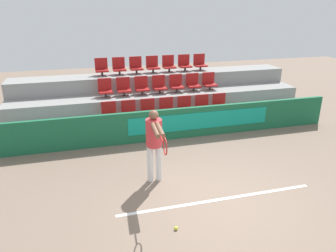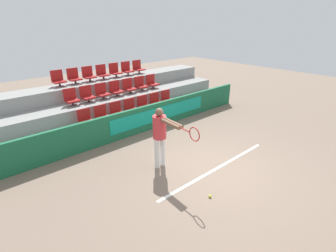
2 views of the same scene
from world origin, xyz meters
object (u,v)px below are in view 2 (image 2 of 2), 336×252
stadium_chair_4 (144,104)px  stadium_chair_19 (127,69)px  stadium_chair_12 (141,84)px  stadium_chair_13 (152,82)px  stadium_chair_14 (58,79)px  tennis_ball (210,196)px  stadium_chair_1 (102,115)px  stadium_chair_9 (102,92)px  stadium_chair_10 (116,89)px  stadium_chair_16 (89,75)px  stadium_chair_7 (71,98)px  stadium_chair_3 (131,107)px  stadium_chair_15 (74,77)px  stadium_chair_11 (129,87)px  stadium_chair_8 (87,95)px  stadium_chair_17 (102,73)px  stadium_chair_20 (138,68)px  stadium_chair_6 (167,98)px  stadium_chair_5 (156,101)px  tennis_player (161,132)px  stadium_chair_18 (115,71)px  stadium_chair_2 (117,111)px  stadium_chair_0 (86,119)px

stadium_chair_4 → stadium_chair_19: size_ratio=1.00×
stadium_chair_12 → stadium_chair_13: bearing=0.0°
stadium_chair_14 → tennis_ball: stadium_chair_14 is taller
stadium_chair_1 → stadium_chair_12: stadium_chair_12 is taller
stadium_chair_9 → stadium_chair_10: bearing=0.0°
stadium_chair_4 → stadium_chair_19: stadium_chair_19 is taller
stadium_chair_16 → stadium_chair_7: bearing=-140.5°
stadium_chair_3 → stadium_chair_7: 2.03m
stadium_chair_15 → stadium_chair_11: bearing=-28.8°
stadium_chair_15 → stadium_chair_19: same height
stadium_chair_8 → stadium_chair_7: bearing=180.0°
stadium_chair_1 → stadium_chair_4: 1.73m
stadium_chair_7 → stadium_chair_14: size_ratio=1.00×
stadium_chair_9 → stadium_chair_17: (0.58, 0.95, 0.48)m
stadium_chair_16 → stadium_chair_20: (2.31, 0.00, 0.00)m
stadium_chair_9 → stadium_chair_14: stadium_chair_14 is taller
stadium_chair_1 → stadium_chair_4: size_ratio=1.00×
stadium_chair_6 → stadium_chair_1: bearing=180.0°
stadium_chair_10 → stadium_chair_15: 1.57m
stadium_chair_5 → stadium_chair_19: stadium_chair_19 is taller
stadium_chair_17 → tennis_player: stadium_chair_17 is taller
tennis_player → stadium_chair_20: bearing=64.0°
stadium_chair_5 → stadium_chair_7: stadium_chair_7 is taller
tennis_player → stadium_chair_9: bearing=87.0°
tennis_player → stadium_chair_6: bearing=50.4°
stadium_chair_11 → stadium_chair_14: stadium_chair_14 is taller
stadium_chair_8 → stadium_chair_18: size_ratio=1.00×
stadium_chair_15 → stadium_chair_19: (2.31, 0.00, 0.00)m
stadium_chair_9 → stadium_chair_15: stadium_chair_15 is taller
stadium_chair_10 → stadium_chair_18: (0.58, 0.95, 0.48)m
stadium_chair_7 → stadium_chair_20: (3.47, 0.95, 0.48)m
stadium_chair_10 → tennis_player: size_ratio=0.34×
stadium_chair_14 → stadium_chair_15: 0.58m
stadium_chair_2 → stadium_chair_17: stadium_chair_17 is taller
stadium_chair_0 → stadium_chair_18: 3.14m
stadium_chair_0 → stadium_chair_16: stadium_chair_16 is taller
stadium_chair_4 → stadium_chair_14: stadium_chair_14 is taller
stadium_chair_0 → stadium_chair_20: 4.07m
stadium_chair_8 → stadium_chair_18: bearing=28.8°
stadium_chair_8 → tennis_player: 3.88m
stadium_chair_12 → stadium_chair_14: (-2.89, 0.95, 0.48)m
stadium_chair_20 → stadium_chair_2: bearing=-140.5°
stadium_chair_12 → stadium_chair_19: bearing=90.0°
stadium_chair_9 → stadium_chair_20: size_ratio=1.00×
stadium_chair_14 → stadium_chair_18: same height
stadium_chair_13 → stadium_chair_19: bearing=121.3°
stadium_chair_0 → stadium_chair_1: size_ratio=1.00×
stadium_chair_2 → stadium_chair_18: stadium_chair_18 is taller
stadium_chair_12 → stadium_chair_16: size_ratio=1.00×
stadium_chair_10 → stadium_chair_5: bearing=-39.5°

